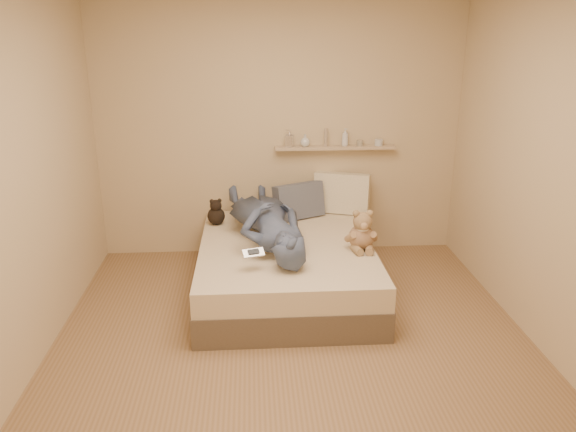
{
  "coord_description": "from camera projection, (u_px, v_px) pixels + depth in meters",
  "views": [
    {
      "loc": [
        -0.28,
        -3.61,
        2.27
      ],
      "look_at": [
        0.0,
        0.65,
        0.8
      ],
      "focal_mm": 35.0,
      "sensor_mm": 36.0,
      "label": 1
    }
  ],
  "objects": [
    {
      "name": "pillow_grey",
      "position": [
        299.0,
        201.0,
        5.5
      ],
      "size": [
        0.54,
        0.4,
        0.36
      ],
      "primitive_type": "cube",
      "rotation": [
        -0.18,
        0.0,
        0.45
      ],
      "color": "#555C67",
      "rests_on": "bed"
    },
    {
      "name": "person",
      "position": [
        266.0,
        220.0,
        4.91
      ],
      "size": [
        0.92,
        1.67,
        0.38
      ],
      "primitive_type": "imported",
      "rotation": [
        0.0,
        0.0,
        3.37
      ],
      "color": "#454D6C",
      "rests_on": "bed"
    },
    {
      "name": "dark_plush",
      "position": [
        216.0,
        213.0,
        5.32
      ],
      "size": [
        0.17,
        0.17,
        0.26
      ],
      "color": "black",
      "rests_on": "bed"
    },
    {
      "name": "bed",
      "position": [
        286.0,
        267.0,
        4.97
      ],
      "size": [
        1.5,
        1.9,
        0.45
      ],
      "color": "brown",
      "rests_on": "floor"
    },
    {
      "name": "pillow_cream",
      "position": [
        342.0,
        193.0,
        5.65
      ],
      "size": [
        0.59,
        0.37,
        0.41
      ],
      "primitive_type": "cube",
      "rotation": [
        -0.11,
        0.0,
        -0.32
      ],
      "color": "beige",
      "rests_on": "bed"
    },
    {
      "name": "game_console",
      "position": [
        253.0,
        253.0,
        4.31
      ],
      "size": [
        0.18,
        0.11,
        0.06
      ],
      "color": "silver",
      "rests_on": "bed"
    },
    {
      "name": "wall_shelf",
      "position": [
        335.0,
        148.0,
        5.57
      ],
      "size": [
        1.2,
        0.12,
        0.03
      ],
      "primitive_type": "cube",
      "color": "tan",
      "rests_on": "wall_back"
    },
    {
      "name": "shelf_bottles",
      "position": [
        323.0,
        139.0,
        5.54
      ],
      "size": [
        0.98,
        0.13,
        0.18
      ],
      "color": "silver",
      "rests_on": "wall_shelf"
    },
    {
      "name": "room",
      "position": [
        294.0,
        177.0,
        3.74
      ],
      "size": [
        3.8,
        3.8,
        3.8
      ],
      "color": "olive",
      "rests_on": "ground"
    },
    {
      "name": "teddy_bear",
      "position": [
        362.0,
        233.0,
        4.71
      ],
      "size": [
        0.3,
        0.28,
        0.36
      ],
      "color": "#936851",
      "rests_on": "bed"
    }
  ]
}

